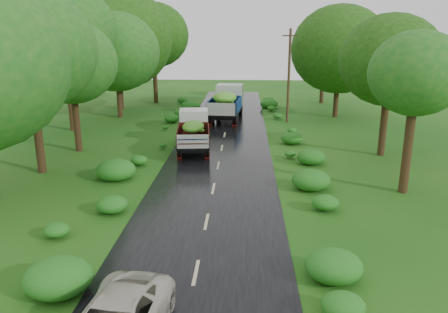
{
  "coord_description": "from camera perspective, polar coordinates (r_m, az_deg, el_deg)",
  "views": [
    {
      "loc": [
        1.54,
        -12.68,
        7.63
      ],
      "look_at": [
        0.54,
        8.02,
        1.7
      ],
      "focal_mm": 35.0,
      "sensor_mm": 36.0,
      "label": 1
    }
  ],
  "objects": [
    {
      "name": "ground",
      "position": [
        14.88,
        -3.69,
        -14.92
      ],
      "size": [
        120.0,
        120.0,
        0.0
      ],
      "primitive_type": "plane",
      "color": "#114C10",
      "rests_on": "ground"
    },
    {
      "name": "road",
      "position": [
        19.32,
        -2.04,
        -7.28
      ],
      "size": [
        6.5,
        80.0,
        0.02
      ],
      "primitive_type": "cube",
      "color": "black",
      "rests_on": "ground"
    },
    {
      "name": "road_lines",
      "position": [
        20.23,
        -1.81,
        -6.13
      ],
      "size": [
        0.12,
        69.6,
        0.0
      ],
      "color": "#BFB78C",
      "rests_on": "road"
    },
    {
      "name": "truck_near",
      "position": [
        29.35,
        -3.99,
        3.57
      ],
      "size": [
        2.56,
        5.86,
        2.39
      ],
      "rotation": [
        0.0,
        0.0,
        0.1
      ],
      "color": "black",
      "rests_on": "ground"
    },
    {
      "name": "truck_far",
      "position": [
        39.47,
        0.39,
        7.25
      ],
      "size": [
        3.04,
        7.12,
        2.91
      ],
      "rotation": [
        0.0,
        0.0,
        -0.09
      ],
      "color": "black",
      "rests_on": "ground"
    },
    {
      "name": "utility_pole",
      "position": [
        38.41,
        8.46,
        10.49
      ],
      "size": [
        1.33,
        0.59,
        7.93
      ],
      "rotation": [
        0.0,
        0.0,
        -0.36
      ],
      "color": "#382616",
      "rests_on": "ground"
    },
    {
      "name": "trees_left",
      "position": [
        36.55,
        -16.72,
        13.81
      ],
      "size": [
        7.79,
        33.73,
        9.55
      ],
      "color": "black",
      "rests_on": "ground"
    },
    {
      "name": "trees_right",
      "position": [
        36.59,
        16.48,
        12.61
      ],
      "size": [
        4.23,
        31.2,
        8.01
      ],
      "color": "black",
      "rests_on": "ground"
    },
    {
      "name": "shrubs",
      "position": [
        27.7,
        -0.51,
        0.73
      ],
      "size": [
        11.9,
        44.0,
        0.7
      ],
      "color": "#1B6919",
      "rests_on": "ground"
    }
  ]
}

